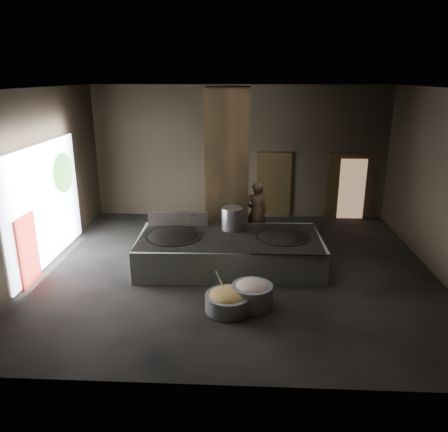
# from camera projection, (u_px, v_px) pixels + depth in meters

# --- Properties ---
(floor) EXTENTS (10.00, 9.00, 0.10)m
(floor) POSITION_uv_depth(u_px,v_px,m) (236.00, 270.00, 11.35)
(floor) COLOR black
(floor) RESTS_ON ground
(ceiling) EXTENTS (10.00, 9.00, 0.10)m
(ceiling) POSITION_uv_depth(u_px,v_px,m) (238.00, 86.00, 9.93)
(ceiling) COLOR black
(ceiling) RESTS_ON back_wall
(back_wall) EXTENTS (10.00, 0.10, 4.50)m
(back_wall) POSITION_uv_depth(u_px,v_px,m) (240.00, 153.00, 14.97)
(back_wall) COLOR black
(back_wall) RESTS_ON ground
(front_wall) EXTENTS (10.00, 0.10, 4.50)m
(front_wall) POSITION_uv_depth(u_px,v_px,m) (229.00, 259.00, 6.32)
(front_wall) COLOR black
(front_wall) RESTS_ON ground
(left_wall) EXTENTS (0.10, 9.00, 4.50)m
(left_wall) POSITION_uv_depth(u_px,v_px,m) (35.00, 182.00, 10.89)
(left_wall) COLOR black
(left_wall) RESTS_ON ground
(right_wall) EXTENTS (0.10, 9.00, 4.50)m
(right_wall) POSITION_uv_depth(u_px,v_px,m) (448.00, 187.00, 10.40)
(right_wall) COLOR black
(right_wall) RESTS_ON ground
(pillar) EXTENTS (1.20, 1.20, 4.50)m
(pillar) POSITION_uv_depth(u_px,v_px,m) (228.00, 168.00, 12.46)
(pillar) COLOR black
(pillar) RESTS_ON ground
(hearth_platform) EXTENTS (4.79, 2.44, 0.82)m
(hearth_platform) POSITION_uv_depth(u_px,v_px,m) (229.00, 252.00, 11.36)
(hearth_platform) COLOR silver
(hearth_platform) RESTS_ON ground
(platform_cap) EXTENTS (4.60, 2.21, 0.03)m
(platform_cap) POSITION_uv_depth(u_px,v_px,m) (229.00, 237.00, 11.23)
(platform_cap) COLOR black
(platform_cap) RESTS_ON hearth_platform
(wok_left) EXTENTS (1.48, 1.48, 0.41)m
(wok_left) POSITION_uv_depth(u_px,v_px,m) (173.00, 239.00, 11.28)
(wok_left) COLOR black
(wok_left) RESTS_ON hearth_platform
(wok_left_rim) EXTENTS (1.51, 1.51, 0.05)m
(wok_left_rim) POSITION_uv_depth(u_px,v_px,m) (173.00, 236.00, 11.25)
(wok_left_rim) COLOR black
(wok_left_rim) RESTS_ON hearth_platform
(wok_right) EXTENTS (1.38, 1.38, 0.39)m
(wok_right) POSITION_uv_depth(u_px,v_px,m) (282.00, 240.00, 11.23)
(wok_right) COLOR black
(wok_right) RESTS_ON hearth_platform
(wok_right_rim) EXTENTS (1.41, 1.41, 0.05)m
(wok_right_rim) POSITION_uv_depth(u_px,v_px,m) (282.00, 237.00, 11.21)
(wok_right_rim) COLOR black
(wok_right_rim) RESTS_ON hearth_platform
(stock_pot) EXTENTS (0.57, 0.57, 0.61)m
(stock_pot) POSITION_uv_depth(u_px,v_px,m) (232.00, 219.00, 11.66)
(stock_pot) COLOR #B0B4B8
(stock_pot) RESTS_ON hearth_platform
(splash_guard) EXTENTS (1.64, 0.13, 0.41)m
(splash_guard) POSITION_uv_depth(u_px,v_px,m) (178.00, 219.00, 11.95)
(splash_guard) COLOR black
(splash_guard) RESTS_ON hearth_platform
(cook) EXTENTS (0.72, 0.51, 1.83)m
(cook) POSITION_uv_depth(u_px,v_px,m) (256.00, 212.00, 12.91)
(cook) COLOR brown
(cook) RESTS_ON ground
(veg_basin) EXTENTS (1.17, 1.17, 0.36)m
(veg_basin) POSITION_uv_depth(u_px,v_px,m) (228.00, 302.00, 9.27)
(veg_basin) COLOR gray
(veg_basin) RESTS_ON ground
(veg_fill) EXTENTS (0.81, 0.81, 0.25)m
(veg_fill) POSITION_uv_depth(u_px,v_px,m) (228.00, 295.00, 9.22)
(veg_fill) COLOR #95A14E
(veg_fill) RESTS_ON veg_basin
(ladle) EXTENTS (0.26, 0.33, 0.70)m
(ladle) POSITION_uv_depth(u_px,v_px,m) (222.00, 283.00, 9.31)
(ladle) COLOR #B0B4B8
(ladle) RESTS_ON veg_basin
(meat_basin) EXTENTS (0.90, 0.90, 0.49)m
(meat_basin) POSITION_uv_depth(u_px,v_px,m) (252.00, 296.00, 9.43)
(meat_basin) COLOR gray
(meat_basin) RESTS_ON ground
(meat_fill) EXTENTS (0.74, 0.74, 0.28)m
(meat_fill) POSITION_uv_depth(u_px,v_px,m) (252.00, 287.00, 9.37)
(meat_fill) COLOR tan
(meat_fill) RESTS_ON meat_basin
(doorway_near) EXTENTS (1.18, 0.08, 2.38)m
(doorway_near) POSITION_uv_depth(u_px,v_px,m) (274.00, 186.00, 15.17)
(doorway_near) COLOR black
(doorway_near) RESTS_ON ground
(doorway_near_glow) EXTENTS (0.78, 0.04, 1.86)m
(doorway_near_glow) POSITION_uv_depth(u_px,v_px,m) (278.00, 186.00, 15.35)
(doorway_near_glow) COLOR #8C6647
(doorway_near_glow) RESTS_ON ground
(doorway_far) EXTENTS (1.18, 0.08, 2.38)m
(doorway_far) POSITION_uv_depth(u_px,v_px,m) (344.00, 187.00, 15.05)
(doorway_far) COLOR black
(doorway_far) RESTS_ON ground
(doorway_far_glow) EXTENTS (0.88, 0.04, 2.09)m
(doorway_far_glow) POSITION_uv_depth(u_px,v_px,m) (352.00, 189.00, 15.00)
(doorway_far_glow) COLOR #8C6647
(doorway_far_glow) RESTS_ON ground
(left_opening) EXTENTS (0.04, 4.20, 3.10)m
(left_opening) POSITION_uv_depth(u_px,v_px,m) (45.00, 204.00, 11.27)
(left_opening) COLOR white
(left_opening) RESTS_ON ground
(pavilion_sliver) EXTENTS (0.05, 0.90, 1.70)m
(pavilion_sliver) POSITION_uv_depth(u_px,v_px,m) (28.00, 251.00, 10.26)
(pavilion_sliver) COLOR maroon
(pavilion_sliver) RESTS_ON ground
(tree_silhouette) EXTENTS (0.28, 1.10, 1.10)m
(tree_silhouette) POSITION_uv_depth(u_px,v_px,m) (64.00, 173.00, 12.13)
(tree_silhouette) COLOR #194714
(tree_silhouette) RESTS_ON left_opening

